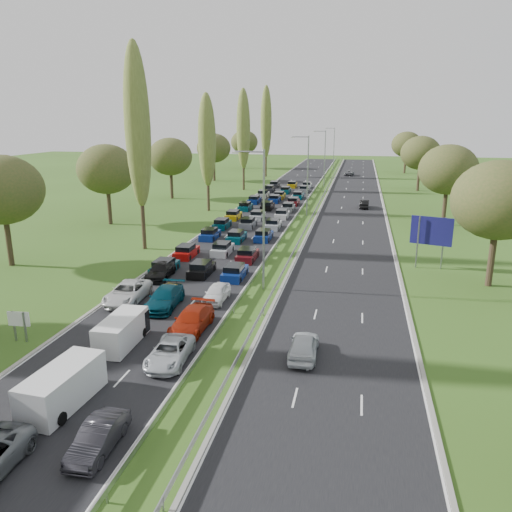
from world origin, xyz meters
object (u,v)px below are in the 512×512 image
Objects in this scene: near_car_2 at (127,292)px; white_van_rear at (123,330)px; near_car_3 at (161,271)px; white_van_front at (65,385)px; info_sign at (19,322)px; direction_sign at (431,233)px.

white_van_rear is at bearing -69.59° from near_car_2.
white_van_rear reaches higher than near_car_3.
white_van_rear is (-0.30, 7.19, -0.07)m from white_van_front.
info_sign is (-3.67, -8.41, 0.57)m from near_car_2.
near_car_3 is 0.98× the size of white_van_rear.
direction_sign reaches higher than near_car_2.
white_van_front is 2.45× the size of info_sign.
near_car_3 is (0.21, 6.52, -0.09)m from near_car_2.
near_car_3 is at bearing 75.43° from info_sign.
white_van_front is 0.99× the size of direction_sign.
near_car_2 is at bearing 66.42° from info_sign.
info_sign is (-7.23, 6.18, 0.31)m from white_van_front.
near_car_2 is 8.09m from white_van_rear.
near_car_2 is 1.17× the size of white_van_rear.
near_car_3 is at bearing 101.09° from white_van_rear.
white_van_rear is at bearing 8.29° from info_sign.
direction_sign reaches higher than near_car_3.
white_van_rear is 7.02m from info_sign.
near_car_3 is 0.91× the size of direction_sign.
direction_sign reaches higher than info_sign.
white_van_front is at bearing -40.50° from info_sign.
white_van_front is 7.19m from white_van_rear.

